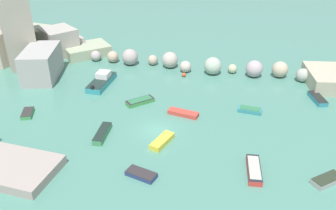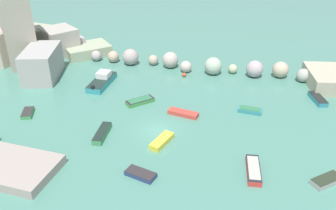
% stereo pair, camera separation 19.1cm
% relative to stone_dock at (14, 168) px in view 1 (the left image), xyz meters
% --- Properties ---
extents(cove_water, '(160.00, 160.00, 0.00)m').
position_rel_stone_dock_xyz_m(cove_water, '(11.83, 11.03, -0.50)').
color(cove_water, '#498170').
rests_on(cove_water, ground).
extents(cliff_headland_left, '(23.46, 19.91, 12.77)m').
position_rel_stone_dock_xyz_m(cliff_headland_left, '(-16.66, 26.81, 2.90)').
color(cliff_headland_left, '#9EA48A').
rests_on(cliff_headland_left, ground).
extents(rock_breakwater, '(39.02, 4.18, 2.76)m').
position_rel_stone_dock_xyz_m(rock_breakwater, '(14.02, 30.05, 0.70)').
color(rock_breakwater, '#A89D9A').
rests_on(rock_breakwater, ground).
extents(stone_dock, '(8.73, 6.20, 1.00)m').
position_rel_stone_dock_xyz_m(stone_dock, '(0.00, 0.00, 0.00)').
color(stone_dock, gray).
rests_on(stone_dock, ground).
extents(channel_buoy, '(0.64, 0.64, 0.64)m').
position_rel_stone_dock_xyz_m(channel_buoy, '(11.41, 27.23, -0.18)').
color(channel_buoy, '#E04C28').
rests_on(channel_buoy, cove_water).
extents(moored_boat_0, '(4.05, 1.81, 0.55)m').
position_rel_stone_dock_xyz_m(moored_boat_0, '(13.94, 15.47, -0.22)').
color(moored_boat_0, '#C53F33').
rests_on(moored_boat_0, cove_water).
extents(moored_boat_1, '(1.55, 4.29, 0.70)m').
position_rel_stone_dock_xyz_m(moored_boat_1, '(5.88, 8.35, -0.15)').
color(moored_boat_1, '#3F8252').
rests_on(moored_boat_1, cove_water).
extents(moored_boat_2, '(2.14, 3.76, 0.63)m').
position_rel_stone_dock_xyz_m(moored_boat_2, '(13.03, 8.67, -0.18)').
color(moored_boat_2, gold).
rests_on(moored_boat_2, cove_water).
extents(moored_boat_3, '(2.42, 6.64, 1.75)m').
position_rel_stone_dock_xyz_m(moored_boat_3, '(0.14, 21.27, 0.11)').
color(moored_boat_3, teal).
rests_on(moored_boat_3, cove_water).
extents(moored_boat_4, '(2.46, 4.01, 0.66)m').
position_rel_stone_dock_xyz_m(moored_boat_4, '(30.96, 23.99, -0.17)').
color(moored_boat_4, teal).
rests_on(moored_boat_4, cove_water).
extents(moored_boat_6, '(1.89, 4.57, 0.64)m').
position_rel_stone_dock_xyz_m(moored_boat_6, '(23.31, 6.15, -0.17)').
color(moored_boat_6, red).
rests_on(moored_boat_6, cove_water).
extents(moored_boat_7, '(3.30, 2.06, 0.51)m').
position_rel_stone_dock_xyz_m(moored_boat_7, '(12.54, 2.67, -0.25)').
color(moored_boat_7, navy).
rests_on(moored_boat_7, cove_water).
extents(moored_boat_8, '(3.66, 3.77, 0.57)m').
position_rel_stone_dock_xyz_m(moored_boat_8, '(7.55, 17.13, -0.20)').
color(moored_boat_8, '#3E8843').
rests_on(moored_boat_8, cove_water).
extents(moored_boat_9, '(3.10, 1.56, 0.58)m').
position_rel_stone_dock_xyz_m(moored_boat_9, '(22.16, 18.48, -0.22)').
color(moored_boat_9, teal).
rests_on(moored_boat_9, cove_water).
extents(moored_boat_10, '(3.25, 3.13, 0.60)m').
position_rel_stone_dock_xyz_m(moored_boat_10, '(30.24, 6.36, -0.20)').
color(moored_boat_10, '#959893').
rests_on(moored_boat_10, cove_water).
extents(moored_boat_11, '(2.21, 2.95, 0.51)m').
position_rel_stone_dock_xyz_m(moored_boat_11, '(-5.40, 10.42, -0.25)').
color(moored_boat_11, '#3D8D4C').
rests_on(moored_boat_11, cove_water).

